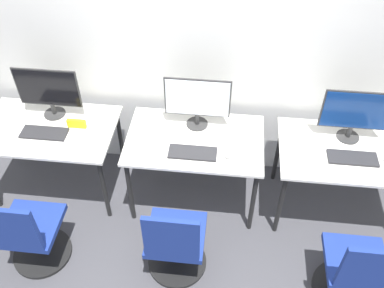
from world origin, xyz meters
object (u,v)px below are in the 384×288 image
(office_chair_left, at_px, (30,235))
(keyboard_right, at_px, (353,158))
(mouse_left, at_px, (74,135))
(keyboard_center, at_px, (193,153))
(office_chair_right, at_px, (355,273))
(monitor_right, at_px, (356,113))
(keyboard_left, at_px, (44,133))
(mouse_center, at_px, (228,154))
(office_chair_center, at_px, (175,245))
(monitor_left, at_px, (48,91))
(monitor_center, at_px, (197,101))

(office_chair_left, height_order, keyboard_right, office_chair_left)
(mouse_left, relative_size, keyboard_center, 0.23)
(keyboard_center, height_order, keyboard_right, same)
(mouse_left, height_order, office_chair_right, office_chair_right)
(keyboard_center, relative_size, monitor_right, 0.71)
(keyboard_left, distance_m, mouse_left, 0.26)
(mouse_left, distance_m, keyboard_right, 2.26)
(mouse_center, bearing_deg, keyboard_left, 176.84)
(office_chair_left, height_order, office_chair_center, same)
(keyboard_left, distance_m, keyboard_right, 2.53)
(monitor_left, distance_m, office_chair_right, 2.81)
(keyboard_left, bearing_deg, monitor_right, 5.44)
(keyboard_right, xyz_separation_m, office_chair_right, (-0.00, -0.78, -0.40))
(monitor_right, height_order, office_chair_right, monitor_right)
(office_chair_center, relative_size, office_chair_right, 1.00)
(monitor_left, bearing_deg, office_chair_left, -86.54)
(mouse_center, bearing_deg, office_chair_left, -156.12)
(mouse_left, xyz_separation_m, office_chair_right, (2.26, -0.78, -0.40))
(keyboard_center, distance_m, office_chair_right, 1.50)
(office_chair_left, bearing_deg, keyboard_right, 16.45)
(monitor_center, relative_size, office_chair_center, 0.63)
(mouse_left, xyz_separation_m, keyboard_center, (1.00, -0.09, -0.01))
(office_chair_left, bearing_deg, mouse_left, 74.70)
(monitor_center, xyz_separation_m, mouse_center, (0.28, -0.35, -0.24))
(keyboard_center, distance_m, office_chair_center, 0.73)
(office_chair_left, distance_m, monitor_right, 2.73)
(keyboard_center, distance_m, mouse_center, 0.28)
(office_chair_left, relative_size, office_chair_right, 1.00)
(monitor_left, bearing_deg, keyboard_center, -15.66)
(monitor_left, distance_m, mouse_left, 0.44)
(monitor_center, height_order, keyboard_right, monitor_center)
(office_chair_center, bearing_deg, office_chair_right, -3.86)
(keyboard_left, relative_size, keyboard_center, 1.00)
(office_chair_center, distance_m, keyboard_right, 1.55)
(mouse_left, bearing_deg, monitor_right, 6.22)
(keyboard_center, bearing_deg, keyboard_left, 175.74)
(mouse_left, xyz_separation_m, office_chair_left, (-0.20, -0.74, -0.40))
(monitor_left, xyz_separation_m, office_chair_right, (2.53, -1.05, -0.65))
(monitor_left, bearing_deg, mouse_left, -45.47)
(mouse_left, relative_size, monitor_right, 0.17)
(keyboard_left, xyz_separation_m, mouse_center, (1.54, -0.09, 0.01))
(monitor_right, bearing_deg, office_chair_center, -144.69)
(keyboard_left, bearing_deg, office_chair_right, -17.38)
(monitor_left, bearing_deg, keyboard_right, -6.19)
(keyboard_center, distance_m, monitor_right, 1.33)
(office_chair_center, xyz_separation_m, keyboard_right, (1.33, 0.69, 0.40))
(office_chair_left, bearing_deg, monitor_left, 93.46)
(keyboard_left, distance_m, office_chair_center, 1.44)
(mouse_center, bearing_deg, office_chair_right, -35.69)
(monitor_left, distance_m, mouse_center, 1.60)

